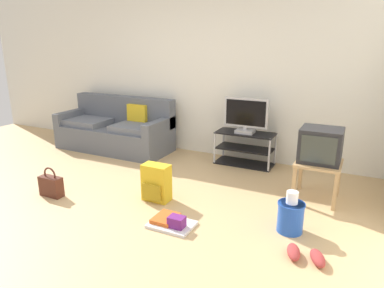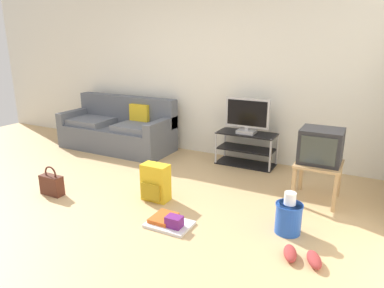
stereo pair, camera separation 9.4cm
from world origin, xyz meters
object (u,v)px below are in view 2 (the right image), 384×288
Objects in this scene: couch at (119,130)px; tv_stand at (246,149)px; handbag at (52,184)px; floor_tray at (169,222)px; backpack at (156,183)px; cleaning_bucket at (289,216)px; flat_tv at (247,116)px; side_table at (318,169)px; sneakers_pair at (302,256)px; crt_tv at (321,146)px.

couch reaches higher than tv_stand.
floor_tray is (1.65, 0.02, -0.09)m from handbag.
backpack is 1.55m from cleaning_bucket.
flat_tv is at bearing 50.81° from handbag.
side_table reaches higher than cleaning_bucket.
side_table is 1.38× the size of handbag.
side_table is at bearing 82.40° from cleaning_bucket.
cleaning_bucket is at bearing -58.74° from tv_stand.
cleaning_bucket is 0.49m from sneakers_pair.
crt_tv is 1.18× the size of sneakers_pair.
couch is at bearing 142.81° from backpack.
side_table is at bearing -34.82° from tv_stand.
handbag is (-2.86, -1.34, -0.25)m from side_table.
tv_stand is (2.23, 0.21, -0.08)m from couch.
sneakers_pair is (3.48, -1.89, -0.28)m from couch.
crt_tv is (0.00, 0.02, 0.27)m from side_table.
tv_stand is 1.75m from backpack.
cleaning_bucket reaches higher than floor_tray.
crt_tv is 1.04m from cleaning_bucket.
sneakers_pair is at bearing -59.17° from flat_tv.
cleaning_bucket is (3.26, -1.47, -0.15)m from couch.
flat_tv is 2.21m from floor_tray.
crt_tv is 1.94m from backpack.
tv_stand is 2.74m from handbag.
crt_tv is at bearing 94.27° from sneakers_pair.
crt_tv is at bearing 31.20° from backpack.
sneakers_pair is at bearing -85.67° from side_table.
couch is 2.26× the size of tv_stand.
floor_tray is at bearing -158.63° from cleaning_bucket.
handbag is (-1.72, -2.13, -0.11)m from tv_stand.
sneakers_pair is 1.31m from floor_tray.
backpack is (-1.67, -0.89, -0.44)m from crt_tv.
couch is 4.62× the size of cleaning_bucket.
backpack is at bearing -151.95° from crt_tv.
crt_tv is at bearing 25.31° from handbag.
backpack is at bearing -152.39° from side_table.
handbag is at bearing -170.76° from cleaning_bucket.
floor_tray is at bearing -132.28° from crt_tv.
backpack is at bearing -40.34° from couch.
flat_tv is (2.23, 0.19, 0.42)m from couch.
tv_stand is 2.23× the size of sneakers_pair.
side_table is 1.19× the size of cleaning_bucket.
tv_stand reaches higher than backpack.
tv_stand is 1.44m from crt_tv.
handbag reaches higher than sneakers_pair.
backpack is 0.98× the size of floor_tray.
flat_tv is 1.81m from backpack.
cleaning_bucket is 1.09× the size of sneakers_pair.
side_table is 1.30× the size of sneakers_pair.
sneakers_pair is at bearing -10.71° from backpack.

